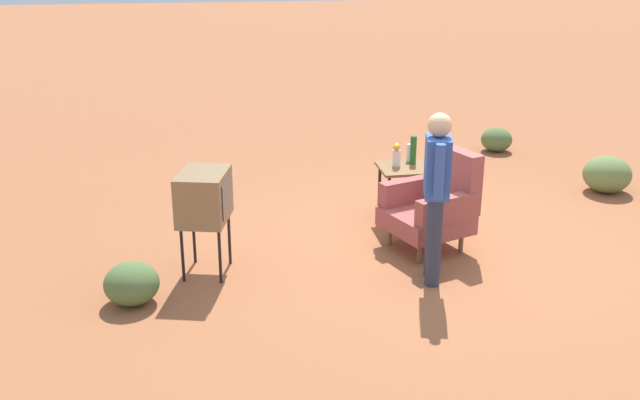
{
  "coord_description": "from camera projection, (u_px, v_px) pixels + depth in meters",
  "views": [
    {
      "loc": [
        6.92,
        -2.37,
        3.15
      ],
      "look_at": [
        0.04,
        -1.29,
        0.65
      ],
      "focal_mm": 41.91,
      "sensor_mm": 36.0,
      "label": 1
    }
  ],
  "objects": [
    {
      "name": "ground_plane",
      "position": [
        440.0,
        250.0,
        7.84
      ],
      "size": [
        60.0,
        60.0,
        0.0
      ],
      "primitive_type": "plane",
      "color": "#A05B38"
    },
    {
      "name": "armchair",
      "position": [
        434.0,
        203.0,
        7.76
      ],
      "size": [
        0.98,
        1.0,
        1.06
      ],
      "color": "brown",
      "rests_on": "ground"
    },
    {
      "name": "side_table",
      "position": [
        404.0,
        175.0,
        8.43
      ],
      "size": [
        0.56,
        0.56,
        0.66
      ],
      "color": "black",
      "rests_on": "ground"
    },
    {
      "name": "tv_on_stand",
      "position": [
        204.0,
        197.0,
        7.08
      ],
      "size": [
        0.69,
        0.57,
        1.03
      ],
      "color": "black",
      "rests_on": "ground"
    },
    {
      "name": "person_standing",
      "position": [
        436.0,
        188.0,
        6.86
      ],
      "size": [
        0.56,
        0.3,
        1.64
      ],
      "color": "#2D3347",
      "rests_on": "ground"
    },
    {
      "name": "bottle_wine_green",
      "position": [
        413.0,
        150.0,
        8.46
      ],
      "size": [
        0.07,
        0.07,
        0.32
      ],
      "primitive_type": "cylinder",
      "color": "#1E5623",
      "rests_on": "side_table"
    },
    {
      "name": "bottle_short_clear",
      "position": [
        409.0,
        153.0,
        8.58
      ],
      "size": [
        0.06,
        0.06,
        0.2
      ],
      "primitive_type": "cylinder",
      "color": "silver",
      "rests_on": "side_table"
    },
    {
      "name": "flower_vase",
      "position": [
        397.0,
        153.0,
        8.38
      ],
      "size": [
        0.15,
        0.1,
        0.27
      ],
      "color": "silver",
      "rests_on": "side_table"
    },
    {
      "name": "shrub_near",
      "position": [
        132.0,
        284.0,
        6.67
      ],
      "size": [
        0.5,
        0.5,
        0.38
      ],
      "primitive_type": "ellipsoid",
      "color": "#516B38",
      "rests_on": "ground"
    },
    {
      "name": "shrub_mid",
      "position": [
        607.0,
        174.0,
        9.54
      ],
      "size": [
        0.6,
        0.6,
        0.47
      ],
      "primitive_type": "ellipsoid",
      "color": "olive",
      "rests_on": "ground"
    },
    {
      "name": "shrub_far",
      "position": [
        497.0,
        140.0,
        11.33
      ],
      "size": [
        0.47,
        0.47,
        0.36
      ],
      "primitive_type": "ellipsoid",
      "color": "#516B38",
      "rests_on": "ground"
    }
  ]
}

